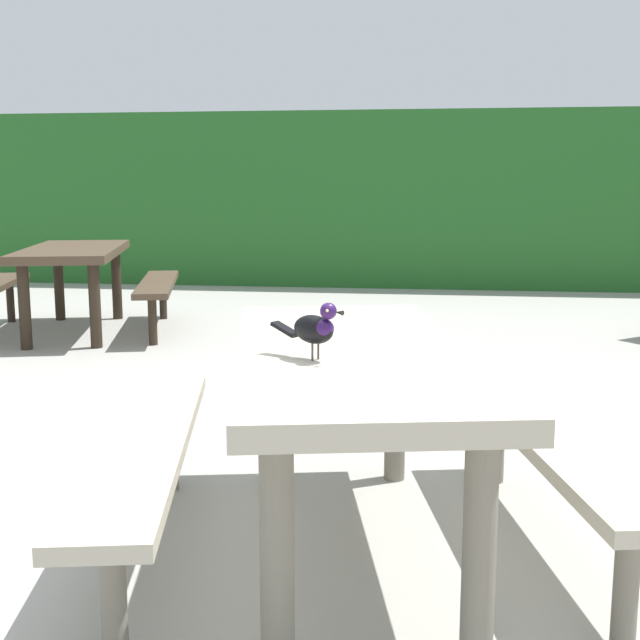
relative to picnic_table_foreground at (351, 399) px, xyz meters
The scene contains 5 objects.
ground_plane 0.57m from the picnic_table_foreground, 140.69° to the right, with size 60.00×60.00×0.00m, color #A3A099.
hedge_wall 8.27m from the picnic_table_foreground, 90.77° to the left, with size 28.00×1.97×2.14m, color #235B23.
picnic_table_foreground is the anchor object (origin of this frame).
bird_grackle 0.39m from the picnic_table_foreground, 109.84° to the right, with size 0.25×0.18×0.18m.
picnic_table_mid_left 4.81m from the picnic_table_foreground, 125.14° to the left, with size 2.06×2.08×0.74m.
Camera 1 is at (0.36, -2.60, 1.28)m, focal length 45.82 mm.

